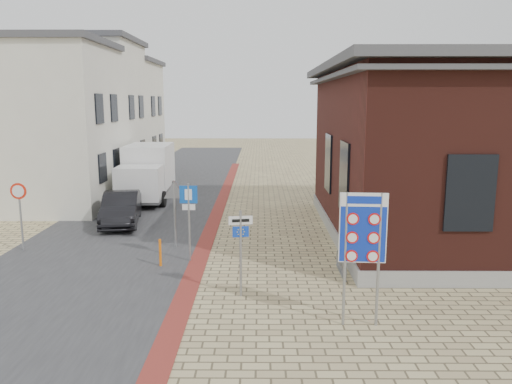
# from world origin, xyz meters

# --- Properties ---
(ground) EXTENTS (120.00, 120.00, 0.00)m
(ground) POSITION_xyz_m (0.00, 0.00, 0.00)
(ground) COLOR tan
(ground) RESTS_ON ground
(road_strip) EXTENTS (7.00, 60.00, 0.02)m
(road_strip) POSITION_xyz_m (-5.50, 15.00, 0.01)
(road_strip) COLOR #38383A
(road_strip) RESTS_ON ground
(curb_strip) EXTENTS (0.60, 40.00, 0.02)m
(curb_strip) POSITION_xyz_m (-2.00, 10.00, 0.01)
(curb_strip) COLOR maroon
(curb_strip) RESTS_ON ground
(brick_building) EXTENTS (13.00, 13.00, 6.80)m
(brick_building) POSITION_xyz_m (8.99, 7.00, 3.49)
(brick_building) COLOR gray
(brick_building) RESTS_ON ground
(townhouse_near) EXTENTS (7.40, 6.40, 8.30)m
(townhouse_near) POSITION_xyz_m (-10.99, 12.00, 4.17)
(townhouse_near) COLOR beige
(townhouse_near) RESTS_ON ground
(townhouse_mid) EXTENTS (7.40, 6.40, 9.10)m
(townhouse_mid) POSITION_xyz_m (-10.99, 18.00, 4.57)
(townhouse_mid) COLOR beige
(townhouse_mid) RESTS_ON ground
(townhouse_far) EXTENTS (7.40, 6.40, 8.30)m
(townhouse_far) POSITION_xyz_m (-10.99, 24.00, 4.17)
(townhouse_far) COLOR beige
(townhouse_far) RESTS_ON ground
(bike_rack) EXTENTS (0.08, 1.80, 0.60)m
(bike_rack) POSITION_xyz_m (2.65, 2.20, 0.26)
(bike_rack) COLOR slate
(bike_rack) RESTS_ON ground
(sedan) EXTENTS (2.18, 4.46, 1.41)m
(sedan) POSITION_xyz_m (-6.03, 8.53, 0.70)
(sedan) COLOR black
(sedan) RESTS_ON ground
(box_truck) EXTENTS (2.60, 5.77, 2.98)m
(box_truck) POSITION_xyz_m (-6.04, 13.88, 1.54)
(box_truck) COLOR slate
(box_truck) RESTS_ON ground
(border_sign) EXTENTS (1.12, 0.13, 3.27)m
(border_sign) POSITION_xyz_m (2.50, -1.50, 2.36)
(border_sign) COLOR gray
(border_sign) RESTS_ON ground
(essen_sign) EXTENTS (0.65, 0.15, 2.43)m
(essen_sign) POSITION_xyz_m (-0.44, 0.30, 1.61)
(essen_sign) COLOR gray
(essen_sign) RESTS_ON ground
(parking_sign) EXTENTS (0.59, 0.07, 2.68)m
(parking_sign) POSITION_xyz_m (-2.29, 3.35, 1.84)
(parking_sign) COLOR gray
(parking_sign) RESTS_ON ground
(yield_sign) EXTENTS (0.87, 0.17, 2.46)m
(yield_sign) POSITION_xyz_m (-3.05, 4.97, 1.88)
(yield_sign) COLOR gray
(yield_sign) RESTS_ON ground
(speed_sign) EXTENTS (0.59, 0.07, 2.50)m
(speed_sign) POSITION_xyz_m (-8.50, 4.50, 1.69)
(speed_sign) COLOR gray
(speed_sign) RESTS_ON ground
(bollard) EXTENTS (0.11, 0.11, 0.92)m
(bollard) POSITION_xyz_m (-3.18, 2.80, 0.46)
(bollard) COLOR orange
(bollard) RESTS_ON ground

